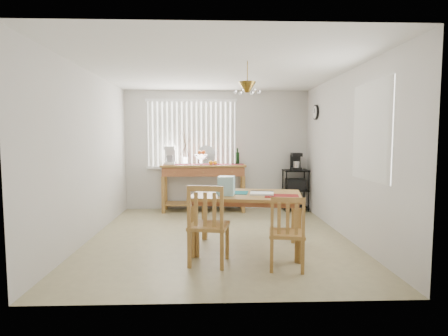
{
  "coord_description": "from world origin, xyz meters",
  "views": [
    {
      "loc": [
        -0.1,
        -5.44,
        1.56
      ],
      "look_at": [
        0.1,
        0.55,
        1.05
      ],
      "focal_mm": 28.0,
      "sensor_mm": 36.0,
      "label": 1
    }
  ],
  "objects_px": {
    "cart_items": "(296,162)",
    "chair_left": "(208,225)",
    "wire_cart": "(295,186)",
    "sideboard": "(204,176)",
    "chair_right": "(287,233)",
    "dining_table": "(247,200)"
  },
  "relations": [
    {
      "from": "cart_items",
      "to": "chair_left",
      "type": "xyz_separation_m",
      "value": [
        -1.85,
        -3.23,
        -0.56
      ]
    },
    {
      "from": "cart_items",
      "to": "chair_left",
      "type": "distance_m",
      "value": 3.77
    },
    {
      "from": "chair_left",
      "to": "wire_cart",
      "type": "bearing_deg",
      "value": 60.09
    },
    {
      "from": "sideboard",
      "to": "chair_right",
      "type": "bearing_deg",
      "value": -72.65
    },
    {
      "from": "wire_cart",
      "to": "chair_left",
      "type": "xyz_separation_m",
      "value": [
        -1.85,
        -3.22,
        -0.04
      ]
    },
    {
      "from": "sideboard",
      "to": "dining_table",
      "type": "relative_size",
      "value": 1.1
    },
    {
      "from": "sideboard",
      "to": "chair_right",
      "type": "height_order",
      "value": "sideboard"
    },
    {
      "from": "dining_table",
      "to": "chair_left",
      "type": "xyz_separation_m",
      "value": [
        -0.53,
        -0.57,
        -0.21
      ]
    },
    {
      "from": "chair_right",
      "to": "sideboard",
      "type": "bearing_deg",
      "value": 107.35
    },
    {
      "from": "cart_items",
      "to": "chair_right",
      "type": "distance_m",
      "value": 3.59
    },
    {
      "from": "dining_table",
      "to": "chair_left",
      "type": "distance_m",
      "value": 0.81
    },
    {
      "from": "sideboard",
      "to": "chair_left",
      "type": "relative_size",
      "value": 1.78
    },
    {
      "from": "cart_items",
      "to": "dining_table",
      "type": "bearing_deg",
      "value": -116.45
    },
    {
      "from": "chair_right",
      "to": "cart_items",
      "type": "bearing_deg",
      "value": 74.97
    },
    {
      "from": "dining_table",
      "to": "wire_cart",
      "type": "bearing_deg",
      "value": 63.47
    },
    {
      "from": "chair_left",
      "to": "dining_table",
      "type": "bearing_deg",
      "value": 47.12
    },
    {
      "from": "cart_items",
      "to": "chair_left",
      "type": "relative_size",
      "value": 0.36
    },
    {
      "from": "cart_items",
      "to": "sideboard",
      "type": "bearing_deg",
      "value": -179.11
    },
    {
      "from": "sideboard",
      "to": "chair_left",
      "type": "bearing_deg",
      "value": -87.82
    },
    {
      "from": "sideboard",
      "to": "dining_table",
      "type": "bearing_deg",
      "value": -76.09
    },
    {
      "from": "wire_cart",
      "to": "cart_items",
      "type": "height_order",
      "value": "cart_items"
    },
    {
      "from": "chair_left",
      "to": "chair_right",
      "type": "xyz_separation_m",
      "value": [
        0.94,
        -0.19,
        -0.06
      ]
    }
  ]
}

